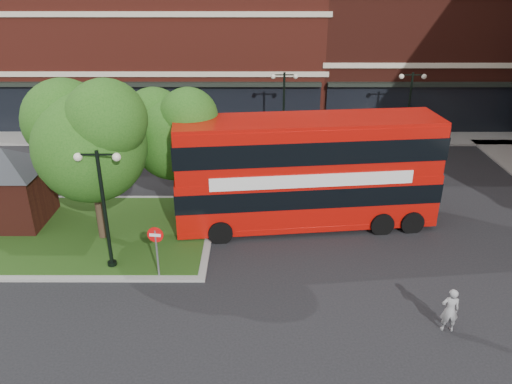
{
  "coord_description": "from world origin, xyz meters",
  "views": [
    {
      "loc": [
        0.29,
        -16.73,
        11.1
      ],
      "look_at": [
        0.25,
        3.18,
        2.0
      ],
      "focal_mm": 35.0,
      "sensor_mm": 36.0,
      "label": 1
    }
  ],
  "objects_px": {
    "car_silver": "(158,131)",
    "car_white": "(381,132)",
    "woman": "(450,310)",
    "bus": "(307,166)"
  },
  "relations": [
    {
      "from": "woman",
      "to": "car_white",
      "type": "height_order",
      "value": "woman"
    },
    {
      "from": "bus",
      "to": "car_white",
      "type": "bearing_deg",
      "value": 56.08
    },
    {
      "from": "woman",
      "to": "car_white",
      "type": "bearing_deg",
      "value": -91.17
    },
    {
      "from": "car_silver",
      "to": "car_white",
      "type": "height_order",
      "value": "car_silver"
    },
    {
      "from": "woman",
      "to": "car_silver",
      "type": "relative_size",
      "value": 0.39
    },
    {
      "from": "bus",
      "to": "car_white",
      "type": "xyz_separation_m",
      "value": [
        6.27,
        12.0,
        -2.26
      ]
    },
    {
      "from": "woman",
      "to": "car_white",
      "type": "relative_size",
      "value": 0.4
    },
    {
      "from": "car_white",
      "to": "car_silver",
      "type": "bearing_deg",
      "value": 83.54
    },
    {
      "from": "car_white",
      "to": "woman",
      "type": "bearing_deg",
      "value": 167.19
    },
    {
      "from": "woman",
      "to": "bus",
      "type": "bearing_deg",
      "value": -56.16
    }
  ]
}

